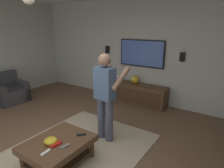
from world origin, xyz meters
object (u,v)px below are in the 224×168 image
Objects in this scene: remote_grey at (65,146)px; book at (53,143)px; remote_white at (46,152)px; person_standing at (105,93)px; media_console at (136,94)px; wall_speaker_right at (108,50)px; bowl at (51,141)px; coffee_table at (58,147)px; remote_black at (81,135)px; tv at (142,53)px; wall_speaker_left at (182,57)px; armchair at (9,92)px; vase_round at (135,80)px.

book reaches higher than remote_grey.
remote_white is 0.68× the size of book.
person_standing is at bearing -169.15° from remote_grey.
wall_speaker_right is at bearing -102.47° from media_console.
coffee_table is at bearing -17.96° from bowl.
wall_speaker_right reaches higher than remote_black.
wall_speaker_left is (0.01, -1.09, -0.01)m from tv.
wall_speaker_right is (3.50, 1.44, 0.98)m from remote_white.
wall_speaker_right reaches higher than remote_grey.
remote_black is 0.37m from remote_grey.
armchair is 3.86× the size of wall_speaker_right.
wall_speaker_right is at bearing -90.66° from tv.
remote_white is 3.72m from wall_speaker_left.
remote_black is at bearing -8.97° from armchair.
tv is at bearing -21.31° from vase_round.
remote_white is 3.91m from wall_speaker_right.
armchair is at bearing 117.60° from wall_speaker_left.
media_console is at bearing 103.15° from wall_speaker_left.
bowl is (-3.05, -0.16, 0.17)m from media_console.
wall_speaker_right is (3.25, 1.55, 0.98)m from remote_grey.
person_standing is at bearing -10.49° from coffee_table.
remote_grey is 3.73m from wall_speaker_right.
armchair is 5.65× the size of remote_white.
wall_speaker_right reaches higher than wall_speaker_left.
vase_round reaches higher than media_console.
coffee_table is 5.00× the size of bowl.
wall_speaker_right is (0.01, 1.15, 0.02)m from tv.
remote_white is at bearing -19.00° from armchair.
bowl is at bearing -158.45° from wall_speaker_right.
coffee_table is 2.96m from media_console.
vase_round is at bearing -21.31° from tv.
book is (0.21, 0.11, 0.01)m from remote_white.
vase_round is 1.00× the size of wall_speaker_right.
book is at bearing -175.25° from vase_round.
wall_speaker_left is at bearing -80.08° from vase_round.
wall_speaker_right reaches higher than media_console.
bowl reaches higher than remote_black.
wall_speaker_right reaches higher than remote_white.
remote_grey is (-3.24, -0.40, -0.96)m from tv.
coffee_table is 3.65m from wall_speaker_right.
coffee_table is at bearing 164.38° from wall_speaker_left.
media_console is at bearing -163.11° from remote_grey.
remote_white and remote_grey have the same top height.
vase_round is at bearing 17.26° from person_standing.
media_console is 11.33× the size of remote_black.
wall_speaker_left is 2.24m from wall_speaker_right.
remote_black is 0.68× the size of vase_round.
armchair is 3.49m from person_standing.
vase_round is 1.00× the size of wall_speaker_left.
vase_round is at bearing -178.54° from remote_white.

